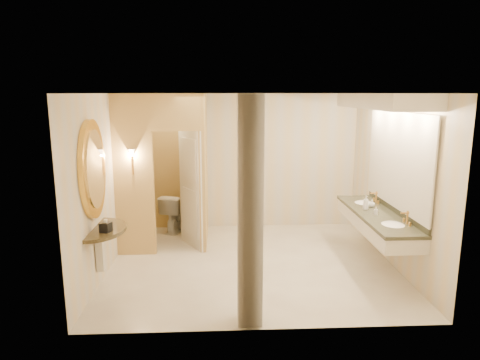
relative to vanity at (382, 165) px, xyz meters
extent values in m
plane|color=#EFE8CF|center=(-1.98, 0.19, -1.63)|extent=(4.50, 4.50, 0.00)
plane|color=silver|center=(-1.98, 0.19, 1.07)|extent=(4.50, 4.50, 0.00)
cube|color=beige|center=(-1.98, 2.19, -0.28)|extent=(4.50, 0.02, 2.70)
cube|color=beige|center=(-1.98, -1.81, -0.28)|extent=(4.50, 0.02, 2.70)
cube|color=beige|center=(-4.23, 0.19, -0.28)|extent=(0.02, 4.00, 2.70)
cube|color=beige|center=(0.27, 0.19, -0.28)|extent=(0.02, 4.00, 2.70)
cube|color=tan|center=(-2.78, 1.44, -0.28)|extent=(0.10, 1.50, 2.70)
cube|color=tan|center=(-3.90, 0.69, -0.28)|extent=(0.65, 0.10, 2.70)
cube|color=tan|center=(-3.18, 0.69, 0.77)|extent=(0.80, 0.10, 0.60)
cube|color=beige|center=(-2.99, 1.04, -0.58)|extent=(0.45, 0.71, 2.10)
cylinder|color=gold|center=(-3.90, 0.62, -0.08)|extent=(0.03, 0.03, 0.30)
cone|color=beige|center=(-3.90, 0.62, 0.12)|extent=(0.14, 0.14, 0.14)
cube|color=beige|center=(-0.03, 0.00, -0.90)|extent=(0.60, 2.26, 0.24)
cube|color=black|center=(-0.03, 0.00, -0.78)|extent=(0.64, 2.30, 0.05)
cube|color=black|center=(0.25, 0.00, -0.71)|extent=(0.03, 2.26, 0.10)
ellipsoid|color=white|center=(-0.03, -0.61, -0.80)|extent=(0.40, 0.44, 0.15)
cylinder|color=gold|center=(0.17, -0.61, -0.67)|extent=(0.03, 0.03, 0.22)
ellipsoid|color=white|center=(-0.03, 0.61, -0.80)|extent=(0.40, 0.44, 0.15)
cylinder|color=gold|center=(0.17, 0.61, -0.67)|extent=(0.03, 0.03, 0.22)
cube|color=white|center=(0.25, 0.00, 0.07)|extent=(0.03, 2.26, 1.40)
cube|color=beige|center=(-0.03, 0.00, 0.96)|extent=(0.75, 2.46, 0.22)
cylinder|color=black|center=(-4.21, -0.58, -0.78)|extent=(1.03, 1.03, 0.05)
cube|color=beige|center=(-4.17, -0.58, -1.08)|extent=(0.10, 0.10, 0.60)
cylinder|color=#EBB845|center=(-4.19, -0.58, 0.07)|extent=(0.07, 1.03, 1.03)
cylinder|color=white|center=(-4.15, -0.58, 0.07)|extent=(0.02, 0.83, 0.83)
cube|color=beige|center=(-2.14, -1.61, -0.28)|extent=(0.29, 0.29, 2.70)
cube|color=black|center=(-4.02, -0.75, -0.69)|extent=(0.16, 0.16, 0.13)
imported|color=white|center=(-3.36, 1.94, -1.25)|extent=(0.64, 0.84, 0.76)
imported|color=beige|center=(-0.10, -0.11, -0.69)|extent=(0.07, 0.07, 0.12)
imported|color=silver|center=(-0.01, 0.32, -0.69)|extent=(0.10, 0.10, 0.13)
imported|color=#C6B28C|center=(-0.15, 0.19, -0.64)|extent=(0.10, 0.10, 0.23)
camera|label=1|loc=(-2.49, -6.32, 1.08)|focal=32.00mm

